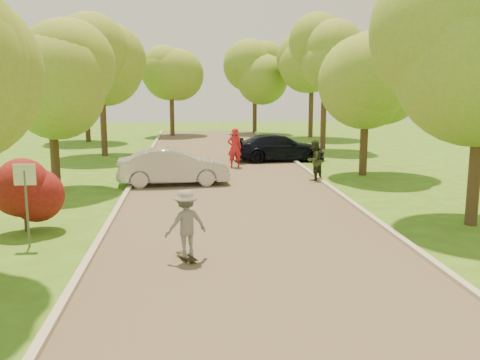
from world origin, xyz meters
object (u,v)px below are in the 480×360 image
object	(u,v)px
skateboarder	(186,223)
dark_sedan	(279,148)
silver_sedan	(173,167)
person_olive	(314,160)
person_striped	(235,148)
street_sign	(25,188)
longboard	(186,257)

from	to	relation	value
skateboarder	dark_sedan	bearing A→B (deg)	-130.43
silver_sedan	skateboarder	world-z (taller)	skateboarder
dark_sedan	person_olive	bearing A→B (deg)	179.21
silver_sedan	person_striped	distance (m)	5.32
person_olive	dark_sedan	bearing A→B (deg)	-127.31
street_sign	longboard	world-z (taller)	street_sign
silver_sedan	person_olive	xyz separation A→B (m)	(6.10, 0.40, 0.13)
person_striped	person_olive	distance (m)	5.11
longboard	skateboarder	size ratio (longest dim) A/B	0.53
dark_sedan	silver_sedan	bearing A→B (deg)	134.11
longboard	street_sign	bearing A→B (deg)	-43.71
skateboarder	person_striped	size ratio (longest dim) A/B	0.81
street_sign	skateboarder	world-z (taller)	street_sign
longboard	person_striped	distance (m)	14.55
silver_sedan	skateboarder	bearing A→B (deg)	179.05
dark_sedan	person_striped	size ratio (longest dim) A/B	2.52
street_sign	person_olive	bearing A→B (deg)	42.51
silver_sedan	longboard	xyz separation A→B (m)	(0.59, -9.91, -0.67)
longboard	person_olive	world-z (taller)	person_olive
silver_sedan	longboard	bearing A→B (deg)	179.05
street_sign	longboard	bearing A→B (deg)	-20.20
street_sign	person_striped	world-z (taller)	street_sign
street_sign	longboard	size ratio (longest dim) A/B	2.55
skateboarder	person_olive	bearing A→B (deg)	-141.65
silver_sedan	person_olive	bearing A→B (deg)	-90.63
silver_sedan	dark_sedan	world-z (taller)	silver_sedan
skateboarder	longboard	bearing A→B (deg)	93.05
silver_sedan	skateboarder	size ratio (longest dim) A/B	2.85
street_sign	longboard	distance (m)	4.60
silver_sedan	person_olive	world-z (taller)	person_olive
dark_sedan	longboard	bearing A→B (deg)	157.65
dark_sedan	skateboarder	bearing A→B (deg)	157.65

